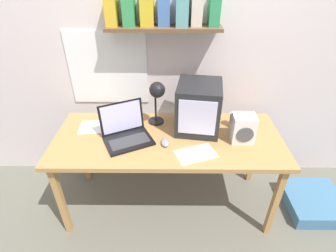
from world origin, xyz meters
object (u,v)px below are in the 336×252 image
(printed_handout, at_px, (99,127))
(corner_desk, at_px, (168,143))
(space_heater, at_px, (243,128))
(juice_glass, at_px, (234,121))
(floor_cushion, at_px, (314,202))
(laptop, at_px, (126,130))
(computer_mouse, at_px, (165,142))
(crt_monitor, at_px, (198,107))
(loose_paper_near_laptop, at_px, (196,154))
(desk_lamp, at_px, (157,94))

(printed_handout, bearing_deg, corner_desk, -13.45)
(space_heater, bearing_deg, juice_glass, 95.74)
(floor_cushion, bearing_deg, space_heater, 179.34)
(laptop, distance_m, space_heater, 0.86)
(computer_mouse, bearing_deg, juice_glass, 23.52)
(juice_glass, xyz_separation_m, computer_mouse, (-0.55, -0.24, -0.04))
(corner_desk, xyz_separation_m, crt_monitor, (0.23, 0.13, 0.25))
(corner_desk, height_order, juice_glass, juice_glass)
(space_heater, height_order, loose_paper_near_laptop, space_heater)
(computer_mouse, bearing_deg, desk_lamp, 104.69)
(corner_desk, height_order, computer_mouse, computer_mouse)
(juice_glass, height_order, computer_mouse, juice_glass)
(juice_glass, relative_size, loose_paper_near_laptop, 0.39)
(juice_glass, distance_m, floor_cushion, 1.07)
(space_heater, xyz_separation_m, loose_paper_near_laptop, (-0.35, -0.17, -0.10))
(laptop, relative_size, space_heater, 2.00)
(juice_glass, height_order, space_heater, space_heater)
(laptop, bearing_deg, floor_cushion, -27.02)
(laptop, distance_m, loose_paper_near_laptop, 0.55)
(space_heater, distance_m, computer_mouse, 0.58)
(loose_paper_near_laptop, bearing_deg, computer_mouse, 151.84)
(computer_mouse, xyz_separation_m, printed_handout, (-0.54, 0.22, -0.01))
(juice_glass, distance_m, computer_mouse, 0.60)
(desk_lamp, height_order, loose_paper_near_laptop, desk_lamp)
(corner_desk, bearing_deg, computer_mouse, -102.61)
(printed_handout, distance_m, loose_paper_near_laptop, 0.83)
(laptop, relative_size, desk_lamp, 1.10)
(crt_monitor, distance_m, space_heater, 0.37)
(crt_monitor, distance_m, printed_handout, 0.82)
(crt_monitor, relative_size, space_heater, 1.90)
(computer_mouse, relative_size, printed_handout, 0.35)
(crt_monitor, bearing_deg, desk_lamp, -176.26)
(printed_handout, xyz_separation_m, floor_cushion, (1.85, -0.18, -0.67))
(space_heater, relative_size, floor_cushion, 0.44)
(laptop, bearing_deg, printed_handout, 123.64)
(computer_mouse, xyz_separation_m, floor_cushion, (1.31, 0.04, -0.68))
(crt_monitor, xyz_separation_m, laptop, (-0.55, -0.14, -0.12))
(computer_mouse, distance_m, loose_paper_near_laptop, 0.24)
(computer_mouse, bearing_deg, printed_handout, 157.57)
(laptop, distance_m, floor_cushion, 1.77)
(laptop, xyz_separation_m, juice_glass, (0.84, 0.16, -0.01))
(desk_lamp, relative_size, computer_mouse, 3.49)
(juice_glass, bearing_deg, corner_desk, -164.23)
(crt_monitor, distance_m, desk_lamp, 0.33)
(laptop, height_order, floor_cushion, laptop)
(corner_desk, xyz_separation_m, desk_lamp, (-0.08, 0.16, 0.34))
(printed_handout, height_order, loose_paper_near_laptop, same)
(crt_monitor, relative_size, desk_lamp, 1.05)
(desk_lamp, relative_size, printed_handout, 1.22)
(crt_monitor, height_order, desk_lamp, desk_lamp)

